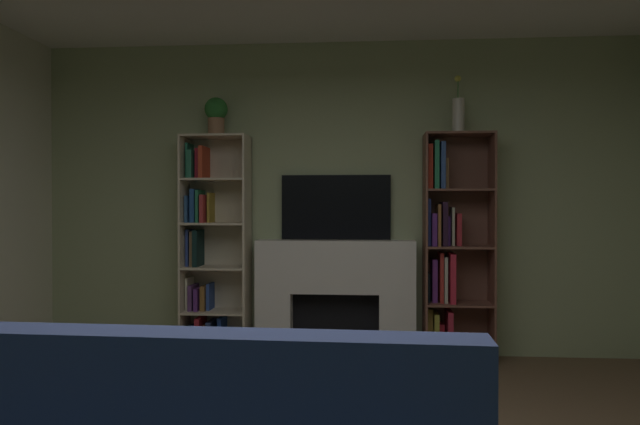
# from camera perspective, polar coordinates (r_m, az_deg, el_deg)

# --- Properties ---
(wall_back_accent) EXTENTS (5.40, 0.06, 2.77)m
(wall_back_accent) POSITION_cam_1_polar(r_m,az_deg,el_deg) (5.37, 1.57, 1.40)
(wall_back_accent) COLOR #A0AC7F
(wall_back_accent) RESTS_ON ground_plane
(fireplace) EXTENTS (1.48, 0.56, 1.01)m
(fireplace) POSITION_cam_1_polar(r_m,az_deg,el_deg) (5.27, 1.47, -7.79)
(fireplace) COLOR silver
(fireplace) RESTS_ON ground_plane
(tv) EXTENTS (0.96, 0.06, 0.57)m
(tv) POSITION_cam_1_polar(r_m,az_deg,el_deg) (5.31, 1.53, 0.50)
(tv) COLOR black
(tv) RESTS_ON fireplace
(bookshelf_left) EXTENTS (0.58, 0.34, 1.93)m
(bookshelf_left) POSITION_cam_1_polar(r_m,az_deg,el_deg) (5.41, -10.39, -3.84)
(bookshelf_left) COLOR beige
(bookshelf_left) RESTS_ON ground_plane
(bookshelf_right) EXTENTS (0.58, 0.33, 1.93)m
(bookshelf_right) POSITION_cam_1_polar(r_m,az_deg,el_deg) (5.27, 12.17, -3.53)
(bookshelf_right) COLOR brown
(bookshelf_right) RESTS_ON ground_plane
(potted_plant) EXTENTS (0.20, 0.20, 0.34)m
(potted_plant) POSITION_cam_1_polar(r_m,az_deg,el_deg) (5.41, -9.84, 9.21)
(potted_plant) COLOR #A57252
(potted_plant) RESTS_ON bookshelf_left
(vase_with_flowers) EXTENTS (0.10, 0.10, 0.50)m
(vase_with_flowers) POSITION_cam_1_polar(r_m,az_deg,el_deg) (5.30, 13.02, 9.17)
(vase_with_flowers) COLOR beige
(vase_with_flowers) RESTS_ON bookshelf_right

